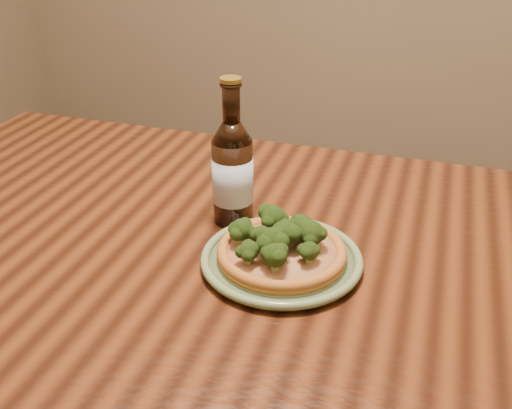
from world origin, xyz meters
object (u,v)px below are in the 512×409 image
(table, at_px, (267,297))
(pizza, at_px, (282,247))
(beer_bottle, at_px, (233,171))
(plate, at_px, (282,259))

(table, distance_m, pizza, 0.13)
(table, height_order, beer_bottle, beer_bottle)
(plate, relative_size, beer_bottle, 0.98)
(table, relative_size, beer_bottle, 6.15)
(table, xyz_separation_m, plate, (0.03, -0.03, 0.10))
(pizza, height_order, beer_bottle, beer_bottle)
(pizza, bearing_deg, beer_bottle, 137.07)
(pizza, relative_size, beer_bottle, 0.78)
(table, bearing_deg, beer_bottle, 137.32)
(plate, xyz_separation_m, pizza, (-0.00, -0.00, 0.02))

